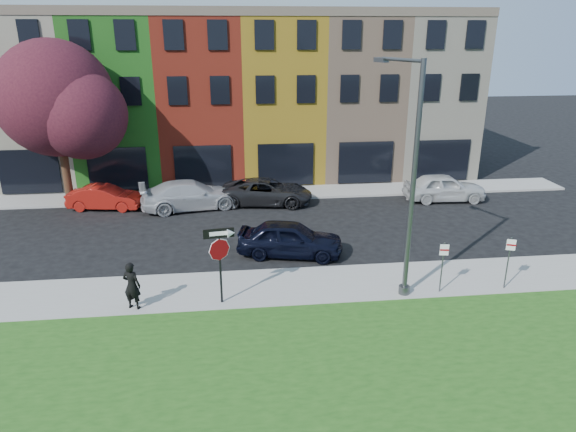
{
  "coord_description": "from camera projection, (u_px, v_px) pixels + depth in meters",
  "views": [
    {
      "loc": [
        -3.31,
        -14.27,
        9.2
      ],
      "look_at": [
        -1.24,
        4.0,
        2.56
      ],
      "focal_mm": 32.0,
      "sensor_mm": 36.0,
      "label": 1
    }
  ],
  "objects": [
    {
      "name": "ground",
      "position": [
        339.0,
        329.0,
        16.82
      ],
      "size": [
        120.0,
        120.0,
        0.0
      ],
      "primitive_type": "plane",
      "color": "black",
      "rests_on": "ground"
    },
    {
      "name": "sidewalk_near",
      "position": [
        374.0,
        282.0,
        19.81
      ],
      "size": [
        40.0,
        3.0,
        0.12
      ],
      "primitive_type": "cube",
      "color": "gray",
      "rests_on": "ground"
    },
    {
      "name": "sidewalk_far",
      "position": [
        238.0,
        194.0,
        30.5
      ],
      "size": [
        40.0,
        2.4,
        0.12
      ],
      "primitive_type": "cube",
      "color": "gray",
      "rests_on": "ground"
    },
    {
      "name": "rowhouse_block",
      "position": [
        241.0,
        97.0,
        34.65
      ],
      "size": [
        30.0,
        10.12,
        10.0
      ],
      "color": "beige",
      "rests_on": "ground"
    },
    {
      "name": "stop_sign",
      "position": [
        219.0,
        250.0,
        17.55
      ],
      "size": [
        1.05,
        0.18,
        2.81
      ],
      "rotation": [
        0.0,
        0.0,
        0.13
      ],
      "color": "black",
      "rests_on": "sidewalk_near"
    },
    {
      "name": "man",
      "position": [
        132.0,
        286.0,
        17.57
      ],
      "size": [
        0.89,
        0.82,
        1.73
      ],
      "primitive_type": "imported",
      "rotation": [
        0.0,
        0.0,
        2.79
      ],
      "color": "black",
      "rests_on": "sidewalk_near"
    },
    {
      "name": "sedan_near",
      "position": [
        290.0,
        239.0,
        22.11
      ],
      "size": [
        3.81,
        5.32,
        1.54
      ],
      "primitive_type": "imported",
      "rotation": [
        0.0,
        0.0,
        1.34
      ],
      "color": "black",
      "rests_on": "ground"
    },
    {
      "name": "parked_car_red",
      "position": [
        105.0,
        197.0,
        27.98
      ],
      "size": [
        2.51,
        4.35,
        1.3
      ],
      "primitive_type": "imported",
      "rotation": [
        0.0,
        0.0,
        1.43
      ],
      "color": "maroon",
      "rests_on": "ground"
    },
    {
      "name": "parked_car_silver",
      "position": [
        191.0,
        195.0,
        27.98
      ],
      "size": [
        4.29,
        6.22,
        1.56
      ],
      "primitive_type": "imported",
      "rotation": [
        0.0,
        0.0,
        1.77
      ],
      "color": "#AFAFB4",
      "rests_on": "ground"
    },
    {
      "name": "parked_car_dark",
      "position": [
        267.0,
        192.0,
        28.78
      ],
      "size": [
        3.87,
        5.81,
        1.42
      ],
      "primitive_type": "imported",
      "rotation": [
        0.0,
        0.0,
        1.42
      ],
      "color": "black",
      "rests_on": "ground"
    },
    {
      "name": "parked_car_white",
      "position": [
        444.0,
        187.0,
        29.33
      ],
      "size": [
        2.37,
        4.79,
        1.56
      ],
      "primitive_type": "imported",
      "rotation": [
        0.0,
        0.0,
        1.51
      ],
      "color": "silver",
      "rests_on": "ground"
    },
    {
      "name": "street_lamp",
      "position": [
        409.0,
        183.0,
        17.6
      ],
      "size": [
        1.23,
        2.44,
        8.29
      ],
      "rotation": [
        0.0,
        0.0,
        0.4
      ],
      "color": "#46494B",
      "rests_on": "sidewalk_near"
    },
    {
      "name": "parking_sign_a",
      "position": [
        443.0,
        261.0,
        18.56
      ],
      "size": [
        0.32,
        0.1,
        1.96
      ],
      "rotation": [
        0.0,
        0.0,
        -0.15
      ],
      "color": "#46494B",
      "rests_on": "sidewalk_near"
    },
    {
      "name": "parking_sign_b",
      "position": [
        509.0,
        257.0,
        18.81
      ],
      "size": [
        0.31,
        0.15,
        2.05
      ],
      "rotation": [
        0.0,
        0.0,
        -0.37
      ],
      "color": "#46494B",
      "rests_on": "sidewalk_near"
    },
    {
      "name": "tree_purple",
      "position": [
        58.0,
        101.0,
        26.9
      ],
      "size": [
        7.27,
        6.36,
        8.8
      ],
      "color": "black",
      "rests_on": "sidewalk_far"
    }
  ]
}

